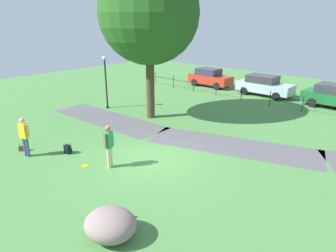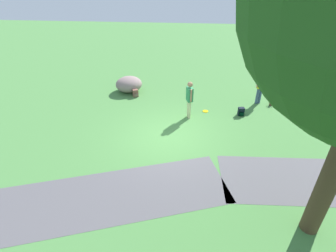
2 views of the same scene
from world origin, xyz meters
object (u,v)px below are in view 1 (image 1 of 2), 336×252
object	(u,v)px
large_shade_tree	(149,14)
lawn_boulder	(110,225)
handbag_on_grass	(23,148)
parked_hatchback_blue	(210,77)
frisbee_on_grass	(85,166)
spare_backpack_on_lawn	(68,149)
parked_suv_orange	(264,85)
woman_with_handbag	(24,134)
backpack_by_boulder	(118,214)
man_near_boulder	(109,143)
lamp_post	(106,76)

from	to	relation	value
large_shade_tree	lawn_boulder	distance (m)	12.28
handbag_on_grass	parked_hatchback_blue	world-z (taller)	parked_hatchback_blue
frisbee_on_grass	parked_hatchback_blue	world-z (taller)	parked_hatchback_blue
spare_backpack_on_lawn	parked_suv_orange	bearing A→B (deg)	84.17
handbag_on_grass	parked_suv_orange	size ratio (longest dim) A/B	0.09
woman_with_handbag	backpack_by_boulder	world-z (taller)	woman_with_handbag
man_near_boulder	lamp_post	bearing A→B (deg)	142.94
backpack_by_boulder	lawn_boulder	bearing A→B (deg)	-53.33
lamp_post	spare_backpack_on_lawn	distance (m)	7.64
frisbee_on_grass	parked_hatchback_blue	size ratio (longest dim) A/B	0.07
lamp_post	handbag_on_grass	world-z (taller)	lamp_post
lawn_boulder	spare_backpack_on_lawn	world-z (taller)	lawn_boulder
lawn_boulder	spare_backpack_on_lawn	xyz separation A→B (m)	(-5.93, 2.26, -0.23)
large_shade_tree	parked_hatchback_blue	world-z (taller)	large_shade_tree
man_near_boulder	backpack_by_boulder	world-z (taller)	man_near_boulder
lawn_boulder	parked_suv_orange	world-z (taller)	parked_suv_orange
parked_hatchback_blue	woman_with_handbag	bearing A→B (deg)	-82.31
woman_with_handbag	parked_suv_orange	xyz separation A→B (m)	(2.70, 17.47, -0.23)
lawn_boulder	backpack_by_boulder	distance (m)	0.85
lamp_post	lawn_boulder	world-z (taller)	lamp_post
woman_with_handbag	handbag_on_grass	bearing A→B (deg)	171.00
man_near_boulder	handbag_on_grass	distance (m)	4.67
lamp_post	woman_with_handbag	size ratio (longest dim) A/B	1.95
lamp_post	man_near_boulder	distance (m)	8.97
large_shade_tree	woman_with_handbag	distance (m)	9.07
lawn_boulder	parked_hatchback_blue	distance (m)	20.59
handbag_on_grass	parked_suv_orange	xyz separation A→B (m)	(3.41, 17.35, 0.67)
handbag_on_grass	parked_suv_orange	bearing A→B (deg)	78.87
parked_hatchback_blue	spare_backpack_on_lawn	bearing A→B (deg)	-78.02
parked_suv_orange	lawn_boulder	bearing A→B (deg)	-76.87
large_shade_tree	backpack_by_boulder	world-z (taller)	large_shade_tree
backpack_by_boulder	spare_backpack_on_lawn	world-z (taller)	same
woman_with_handbag	man_near_boulder	world-z (taller)	man_near_boulder
frisbee_on_grass	woman_with_handbag	bearing A→B (deg)	-157.73
spare_backpack_on_lawn	handbag_on_grass	bearing A→B (deg)	-144.87
man_near_boulder	frisbee_on_grass	bearing A→B (deg)	-141.64
woman_with_handbag	parked_suv_orange	distance (m)	17.68
backpack_by_boulder	parked_suv_orange	distance (m)	18.13
lawn_boulder	backpack_by_boulder	bearing A→B (deg)	126.67
large_shade_tree	handbag_on_grass	bearing A→B (deg)	-96.16
lawn_boulder	backpack_by_boulder	xyz separation A→B (m)	(-0.49, 0.65, -0.23)
man_near_boulder	spare_backpack_on_lawn	size ratio (longest dim) A/B	4.51
lamp_post	parked_hatchback_blue	world-z (taller)	lamp_post
handbag_on_grass	backpack_by_boulder	xyz separation A→B (m)	(7.21, -0.37, 0.05)
large_shade_tree	spare_backpack_on_lawn	size ratio (longest dim) A/B	22.02
man_near_boulder	parked_suv_orange	bearing A→B (deg)	93.12
large_shade_tree	man_near_boulder	xyz separation A→B (m)	(3.46, -5.84, -4.91)
backpack_by_boulder	frisbee_on_grass	xyz separation A→B (m)	(-3.77, 1.38, -0.18)
parked_suv_orange	spare_backpack_on_lawn	bearing A→B (deg)	-95.83
woman_with_handbag	large_shade_tree	bearing A→B (deg)	89.25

